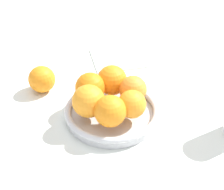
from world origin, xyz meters
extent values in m
plane|color=silver|center=(0.00, 0.00, 0.00)|extent=(4.00, 4.00, 0.00)
cylinder|color=silver|center=(0.00, 0.00, 0.01)|extent=(0.23, 0.23, 0.01)
torus|color=silver|center=(0.00, 0.00, 0.02)|extent=(0.24, 0.24, 0.02)
sphere|color=orange|center=(-0.01, 0.06, 0.07)|extent=(0.07, 0.07, 0.07)
sphere|color=orange|center=(-0.05, 0.02, 0.06)|extent=(0.07, 0.07, 0.07)
sphere|color=orange|center=(-0.04, -0.04, 0.07)|extent=(0.07, 0.07, 0.07)
sphere|color=orange|center=(0.02, -0.06, 0.07)|extent=(0.08, 0.08, 0.08)
sphere|color=orange|center=(0.06, -0.01, 0.07)|extent=(0.08, 0.08, 0.08)
sphere|color=orange|center=(0.04, 0.04, 0.07)|extent=(0.08, 0.08, 0.08)
sphere|color=orange|center=(0.22, -0.06, 0.04)|extent=(0.07, 0.07, 0.07)
cube|color=silver|center=(0.07, -0.29, 0.00)|extent=(0.22, 0.22, 0.01)
camera|label=1|loc=(-0.17, 0.59, 0.50)|focal=50.00mm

